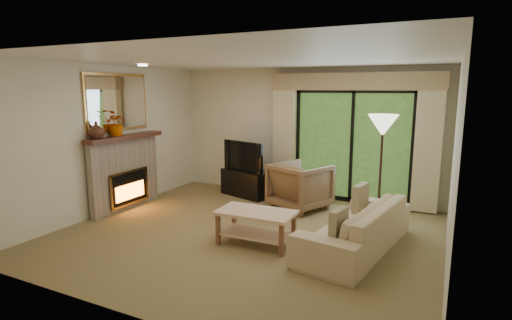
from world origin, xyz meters
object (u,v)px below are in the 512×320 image
at_px(armchair, 300,186).
at_px(coffee_table, 256,228).
at_px(media_console, 247,183).
at_px(sofa, 355,226).

bearing_deg(armchair, coffee_table, 113.77).
distance_m(media_console, coffee_table, 2.62).
bearing_deg(armchair, media_console, 7.46).
height_order(sofa, coffee_table, sofa).
bearing_deg(coffee_table, media_console, 118.88).
height_order(armchair, coffee_table, armchair).
xyz_separation_m(media_console, armchair, (1.30, -0.36, 0.16)).
bearing_deg(media_console, coffee_table, -42.20).
bearing_deg(sofa, coffee_table, -61.42).
xyz_separation_m(media_console, sofa, (2.63, -1.81, 0.06)).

